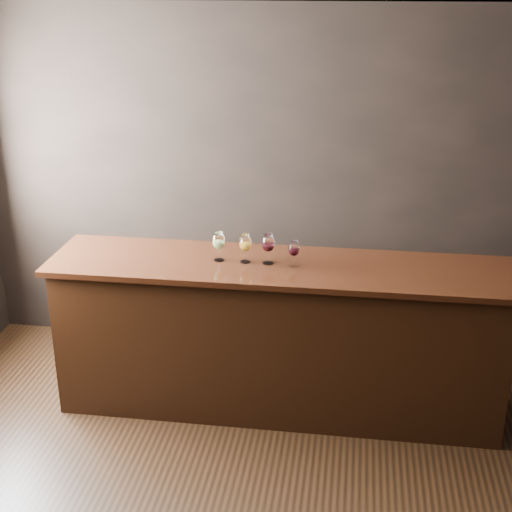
# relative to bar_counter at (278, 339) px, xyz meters

# --- Properties ---
(room_shell) EXTENTS (5.02, 4.52, 2.81)m
(room_shell) POSITION_rel_bar_counter_xyz_m (-0.31, -1.19, 1.27)
(room_shell) COLOR black
(room_shell) RESTS_ON ground
(bar_counter) EXTENTS (3.10, 0.68, 1.09)m
(bar_counter) POSITION_rel_bar_counter_xyz_m (0.00, 0.00, 0.00)
(bar_counter) COLOR black
(bar_counter) RESTS_ON ground
(bar_top) EXTENTS (3.21, 0.75, 0.04)m
(bar_top) POSITION_rel_bar_counter_xyz_m (0.00, 0.00, 0.56)
(bar_top) COLOR black
(bar_top) RESTS_ON bar_counter
(back_bar_shelf) EXTENTS (2.43, 0.40, 0.87)m
(back_bar_shelf) POSITION_rel_bar_counter_xyz_m (-0.04, 0.73, -0.11)
(back_bar_shelf) COLOR black
(back_bar_shelf) RESTS_ON ground
(glass_white) EXTENTS (0.09, 0.09, 0.21)m
(glass_white) POSITION_rel_bar_counter_xyz_m (-0.42, 0.01, 0.72)
(glass_white) COLOR white
(glass_white) RESTS_ON bar_top
(glass_amber) EXTENTS (0.09, 0.09, 0.20)m
(glass_amber) POSITION_rel_bar_counter_xyz_m (-0.24, 0.01, 0.72)
(glass_amber) COLOR white
(glass_amber) RESTS_ON bar_top
(glass_red_a) EXTENTS (0.09, 0.09, 0.21)m
(glass_red_a) POSITION_rel_bar_counter_xyz_m (-0.08, 0.00, 0.73)
(glass_red_a) COLOR white
(glass_red_a) RESTS_ON bar_top
(glass_red_b) EXTENTS (0.08, 0.08, 0.18)m
(glass_red_b) POSITION_rel_bar_counter_xyz_m (0.10, -0.02, 0.71)
(glass_red_b) COLOR white
(glass_red_b) RESTS_ON bar_top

